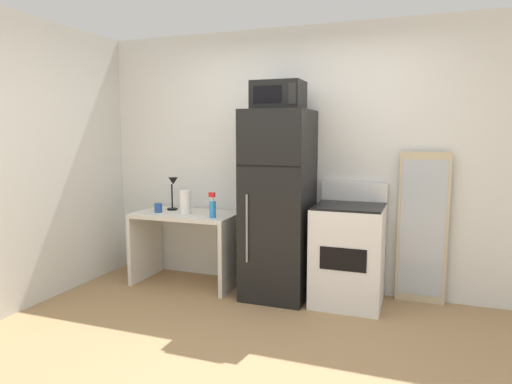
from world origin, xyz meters
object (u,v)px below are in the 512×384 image
at_px(desk, 187,235).
at_px(coffee_mug, 158,208).
at_px(spray_bottle, 213,208).
at_px(refrigerator, 278,205).
at_px(paper_towel_roll, 185,202).
at_px(microwave, 278,96).
at_px(desk_lamp, 173,188).
at_px(leaning_mirror, 422,228).
at_px(oven_range, 348,254).

height_order(desk, coffee_mug, coffee_mug).
height_order(spray_bottle, refrigerator, refrigerator).
distance_m(paper_towel_roll, coffee_mug, 0.31).
bearing_deg(spray_bottle, microwave, 11.30).
distance_m(desk_lamp, leaning_mirror, 2.53).
xyz_separation_m(coffee_mug, microwave, (1.28, 0.05, 1.11)).
xyz_separation_m(paper_towel_roll, oven_range, (1.65, 0.06, -0.40)).
xyz_separation_m(refrigerator, microwave, (0.00, -0.02, 1.02)).
bearing_deg(coffee_mug, microwave, 2.13).
distance_m(spray_bottle, oven_range, 1.36).
xyz_separation_m(desk, oven_range, (1.66, 0.01, -0.05)).
bearing_deg(leaning_mirror, refrigerator, -167.88).
bearing_deg(desk_lamp, refrigerator, -4.95).
height_order(paper_towel_roll, refrigerator, refrigerator).
height_order(spray_bottle, paper_towel_roll, spray_bottle).
xyz_separation_m(desk_lamp, coffee_mug, (-0.08, -0.17, -0.19)).
distance_m(coffee_mug, oven_range, 1.98).
relative_size(desk, leaning_mirror, 0.76).
bearing_deg(leaning_mirror, desk, -173.47).
height_order(spray_bottle, microwave, microwave).
distance_m(desk_lamp, coffee_mug, 0.27).
xyz_separation_m(desk, refrigerator, (1.00, -0.02, 0.37)).
bearing_deg(microwave, coffee_mug, -177.87).
relative_size(spray_bottle, microwave, 0.54).
relative_size(spray_bottle, leaning_mirror, 0.18).
xyz_separation_m(coffee_mug, refrigerator, (1.28, 0.07, 0.09)).
xyz_separation_m(desk, spray_bottle, (0.38, -0.16, 0.33)).
height_order(coffee_mug, leaning_mirror, leaning_mirror).
bearing_deg(coffee_mug, desk_lamp, 66.09).
xyz_separation_m(spray_bottle, coffee_mug, (-0.66, 0.08, -0.05)).
distance_m(desk, paper_towel_roll, 0.36).
bearing_deg(paper_towel_roll, leaning_mirror, 7.99).
height_order(coffee_mug, oven_range, oven_range).
relative_size(paper_towel_roll, leaning_mirror, 0.17).
distance_m(microwave, leaning_mirror, 1.80).
distance_m(desk, spray_bottle, 0.53).
relative_size(desk_lamp, refrigerator, 0.20).
xyz_separation_m(spray_bottle, oven_range, (1.29, 0.17, -0.38)).
bearing_deg(leaning_mirror, coffee_mug, -172.33).
height_order(spray_bottle, oven_range, oven_range).
height_order(refrigerator, oven_range, refrigerator).
bearing_deg(paper_towel_roll, spray_bottle, -16.32).
height_order(microwave, oven_range, microwave).
height_order(desk, spray_bottle, spray_bottle).
xyz_separation_m(spray_bottle, leaning_mirror, (1.92, 0.42, -0.15)).
height_order(spray_bottle, coffee_mug, spray_bottle).
bearing_deg(paper_towel_roll, desk_lamp, 147.21).
bearing_deg(refrigerator, microwave, -89.68).
relative_size(coffee_mug, leaning_mirror, 0.07).
relative_size(spray_bottle, paper_towel_roll, 1.04).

